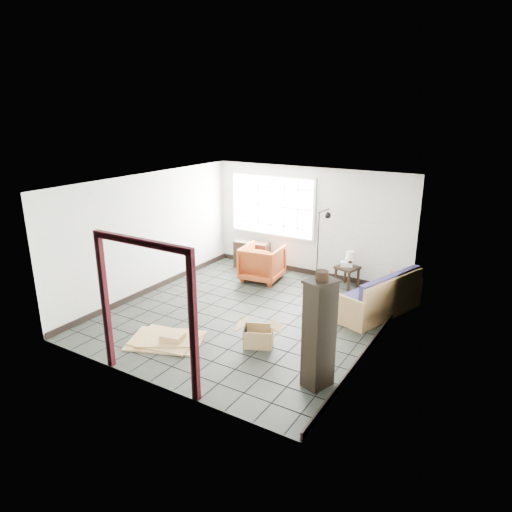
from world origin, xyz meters
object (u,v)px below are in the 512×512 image
Objects in this scene: armchair at (262,261)px; tall_shelf at (319,333)px; futon_sofa at (381,299)px; side_table at (347,270)px.

armchair is 0.56× the size of tall_shelf.
side_table is at bearing 154.43° from futon_sofa.
armchair reaches higher than futon_sofa.
futon_sofa is 2.94m from tall_shelf.
side_table is (1.89, 0.59, -0.05)m from armchair.
futon_sofa is 1.49m from side_table.
futon_sofa is 2.99m from armchair.
futon_sofa is at bearing 108.70° from tall_shelf.
tall_shelf reaches higher than armchair.
armchair reaches higher than side_table.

